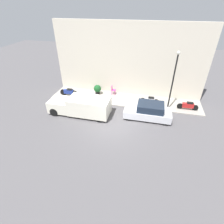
{
  "coord_description": "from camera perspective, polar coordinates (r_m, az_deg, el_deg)",
  "views": [
    {
      "loc": [
        -11.04,
        -2.4,
        8.6
      ],
      "look_at": [
        1.08,
        0.46,
        0.6
      ],
      "focal_mm": 28.0,
      "sensor_mm": 36.0,
      "label": 1
    }
  ],
  "objects": [
    {
      "name": "scooter_silver",
      "position": [
        17.01,
        12.17,
        3.7
      ],
      "size": [
        0.3,
        1.86,
        0.83
      ],
      "color": "#B7B7BF",
      "rests_on": "sidewalk"
    },
    {
      "name": "motorcycle_blue",
      "position": [
        18.77,
        -13.89,
        6.35
      ],
      "size": [
        0.3,
        1.92,
        0.82
      ],
      "color": "navy",
      "rests_on": "sidewalk"
    },
    {
      "name": "delivery_van",
      "position": [
        15.45,
        -10.26,
        2.06
      ],
      "size": [
        1.86,
        5.37,
        1.64
      ],
      "color": "silver",
      "rests_on": "ground_plane"
    },
    {
      "name": "potted_plant",
      "position": [
        18.63,
        -4.76,
        7.44
      ],
      "size": [
        0.77,
        0.77,
        1.03
      ],
      "color": "black",
      "rests_on": "sidewalk"
    },
    {
      "name": "ground_plane",
      "position": [
        14.2,
        0.8,
        -4.57
      ],
      "size": [
        60.0,
        60.0,
        0.0
      ],
      "primitive_type": "plane",
      "color": "#514F51"
    },
    {
      "name": "sidewalk",
      "position": [
        17.87,
        3.94,
        4.06
      ],
      "size": [
        2.76,
        14.91,
        0.1
      ],
      "color": "gray",
      "rests_on": "ground_plane"
    },
    {
      "name": "building_facade",
      "position": [
        17.93,
        5.26,
        16.3
      ],
      "size": [
        0.3,
        14.91,
        7.15
      ],
      "color": "beige",
      "rests_on": "ground_plane"
    },
    {
      "name": "motorcycle_red",
      "position": [
        17.33,
        23.57,
        1.94
      ],
      "size": [
        0.3,
        1.85,
        0.76
      ],
      "color": "#B21E1E",
      "rests_on": "sidewalk"
    },
    {
      "name": "cafe_chair",
      "position": [
        18.58,
        0.27,
        7.39
      ],
      "size": [
        0.4,
        0.4,
        0.96
      ],
      "color": "#D8338C",
      "rests_on": "sidewalk"
    },
    {
      "name": "streetlamp",
      "position": [
        15.57,
        19.48,
        10.67
      ],
      "size": [
        0.28,
        0.28,
        5.24
      ],
      "color": "black",
      "rests_on": "sidewalk"
    },
    {
      "name": "parked_car",
      "position": [
        15.12,
        11.78,
        0.26
      ],
      "size": [
        1.76,
        3.93,
        1.39
      ],
      "color": "silver",
      "rests_on": "ground_plane"
    }
  ]
}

